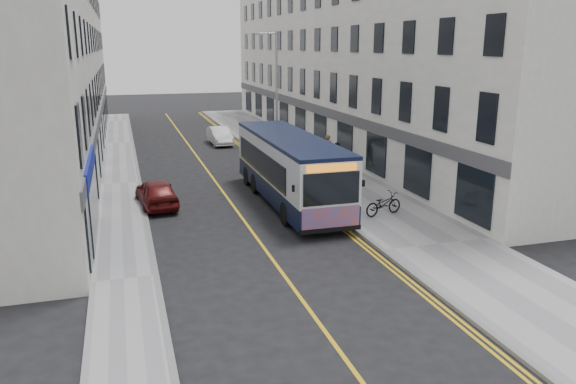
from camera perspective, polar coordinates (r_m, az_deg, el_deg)
ground at (r=20.38m, az=-2.12°, el=-6.16°), size 140.00×140.00×0.00m
pavement_east at (r=33.15m, az=3.14°, el=2.16°), size 4.50×64.00×0.12m
pavement_west at (r=31.29m, az=-16.66°, el=0.79°), size 2.00×64.00×0.12m
kerb_east at (r=32.48m, az=-0.61°, el=1.93°), size 0.18×64.00×0.13m
kerb_west at (r=31.29m, az=-14.83°, el=0.94°), size 0.18×64.00×0.13m
road_centre_line at (r=31.65m, az=-7.59°, el=1.34°), size 0.12×64.00×0.01m
road_dbl_yellow_inner at (r=32.37m, az=-1.37°, el=1.77°), size 0.10×64.00×0.01m
road_dbl_yellow_outer at (r=32.43m, az=-1.03°, el=1.79°), size 0.10×64.00×0.01m
terrace_east at (r=42.66m, az=5.91°, el=13.63°), size 6.00×46.00×13.00m
terrace_west at (r=39.68m, az=-23.38°, el=12.46°), size 6.00×46.00×13.00m
streetlamp at (r=33.76m, az=-1.30°, el=9.84°), size 1.32×0.18×8.00m
city_bus at (r=26.21m, az=0.14°, el=2.58°), size 2.56×10.98×3.19m
bicycle at (r=24.55m, az=9.66°, el=-1.20°), size 1.99×1.11×0.99m
pedestrian_near at (r=34.71m, az=4.10°, el=4.33°), size 0.69×0.49×1.80m
pedestrian_far at (r=33.42m, az=5.04°, el=3.71°), size 0.97×0.93×1.57m
car_white at (r=42.58m, az=-6.94°, el=5.69°), size 1.49×3.98×1.30m
car_maroon at (r=26.56m, az=-13.23°, el=-0.06°), size 1.97×4.03×1.32m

